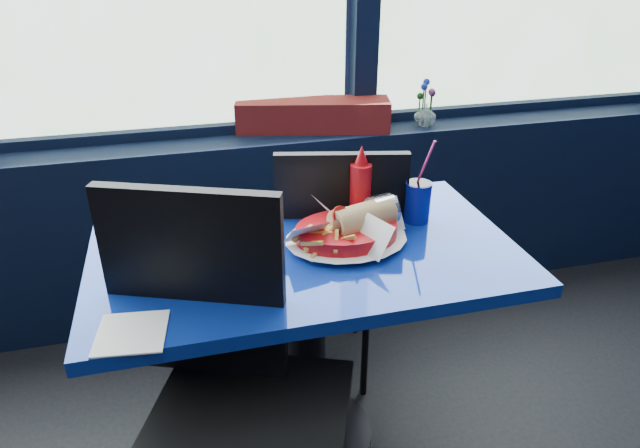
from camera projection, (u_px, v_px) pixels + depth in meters
The scene contains 10 objects.
window_sill at pixel (193, 230), 2.47m from camera, with size 5.00×0.26×0.80m, color black.
near_table at pixel (306, 301), 1.71m from camera, with size 1.20×0.70×0.75m.
chair_near_front at pixel (226, 374), 1.39m from camera, with size 0.61×0.61×1.04m.
chair_near_back at pixel (323, 253), 1.99m from camera, with size 0.52×0.52×0.96m.
planter_box at pixel (313, 115), 2.40m from camera, with size 0.64×0.16×0.13m, color maroon.
flower_vase at pixel (425, 112), 2.45m from camera, with size 0.13×0.13×0.20m.
food_basket at pixel (349, 230), 1.64m from camera, with size 0.33×0.33×0.12m.
ketchup_bottle at pixel (360, 188), 1.73m from camera, with size 0.07×0.07×0.25m.
soda_cup at pixel (418, 201), 1.75m from camera, with size 0.08×0.08×0.27m.
napkin at pixel (131, 333), 1.28m from camera, with size 0.15×0.15×0.00m, color white.
Camera 1 is at (-0.01, 0.62, 1.56)m, focal length 32.00 mm.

